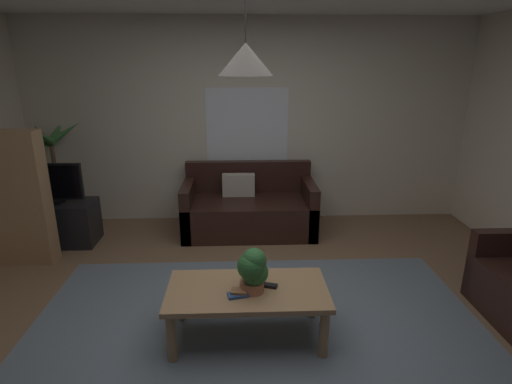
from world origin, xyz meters
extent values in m
cube|color=brown|center=(0.00, 0.00, -0.01)|extent=(5.61, 4.91, 0.02)
cube|color=slate|center=(0.00, -0.20, 0.00)|extent=(3.65, 2.70, 0.01)
cube|color=beige|center=(0.00, 2.49, 1.28)|extent=(5.73, 0.06, 2.56)
cube|color=white|center=(-0.03, 2.46, 1.19)|extent=(1.04, 0.01, 1.06)
cube|color=black|center=(-0.02, 1.95, 0.21)|extent=(1.59, 0.81, 0.42)
cube|color=black|center=(-0.02, 2.30, 0.62)|extent=(1.59, 0.12, 0.40)
cube|color=black|center=(-0.75, 1.95, 0.32)|extent=(0.12, 0.81, 0.64)
cube|color=black|center=(0.72, 1.95, 0.32)|extent=(0.12, 0.81, 0.64)
cube|color=#B7AD9E|center=(-0.15, 2.12, 0.56)|extent=(0.40, 0.12, 0.28)
cube|color=#A87F56|center=(-0.08, -0.09, 0.40)|extent=(1.20, 0.61, 0.04)
cylinder|color=#A87F56|center=(-0.62, -0.33, 0.19)|extent=(0.07, 0.07, 0.38)
cylinder|color=#A87F56|center=(0.46, -0.33, 0.19)|extent=(0.07, 0.07, 0.38)
cylinder|color=#A87F56|center=(-0.62, 0.15, 0.19)|extent=(0.07, 0.07, 0.38)
cylinder|color=#A87F56|center=(0.46, 0.15, 0.19)|extent=(0.07, 0.07, 0.38)
cube|color=#2D4C8C|center=(-0.15, -0.19, 0.43)|extent=(0.16, 0.11, 0.02)
cube|color=#99663F|center=(-0.14, -0.17, 0.45)|extent=(0.12, 0.10, 0.02)
cube|color=black|center=(0.06, -0.07, 0.43)|extent=(0.17, 0.10, 0.02)
cylinder|color=#B77051|center=(-0.05, -0.12, 0.46)|extent=(0.18, 0.18, 0.08)
sphere|color=#2D6B33|center=(-0.03, -0.12, 0.57)|extent=(0.20, 0.20, 0.20)
sphere|color=#2D6B33|center=(-0.05, -0.14, 0.63)|extent=(0.20, 0.20, 0.20)
sphere|color=#2D6B33|center=(-0.03, -0.13, 0.67)|extent=(0.18, 0.18, 0.18)
cube|color=black|center=(-2.25, 1.71, 0.25)|extent=(0.90, 0.44, 0.50)
cube|color=black|center=(-2.25, 1.69, 0.76)|extent=(0.73, 0.05, 0.41)
cube|color=black|center=(-2.25, 1.66, 0.76)|extent=(0.69, 0.00, 0.37)
cube|color=black|center=(-2.25, 1.69, 0.52)|extent=(0.24, 0.16, 0.04)
cylinder|color=#B77051|center=(-2.41, 2.23, 0.15)|extent=(0.32, 0.32, 0.30)
cylinder|color=brown|center=(-2.41, 2.23, 0.70)|extent=(0.05, 0.05, 0.80)
cone|color=#3D7F3D|center=(-2.23, 2.25, 1.21)|extent=(0.42, 0.13, 0.32)
cone|color=#3D7F3D|center=(-2.39, 2.41, 1.21)|extent=(0.14, 0.41, 0.33)
cone|color=#3D7F3D|center=(-2.58, 2.36, 1.18)|extent=(0.39, 0.37, 0.31)
cone|color=#3D7F3D|center=(-2.55, 2.10, 1.17)|extent=(0.33, 0.37, 0.29)
cone|color=#3D7F3D|center=(-2.38, 2.03, 1.19)|extent=(0.16, 0.44, 0.29)
cube|color=#A87F56|center=(-2.43, 1.25, 0.70)|extent=(0.70, 0.22, 1.40)
cylinder|color=black|center=(-0.08, -0.09, 2.35)|extent=(0.01, 0.01, 0.41)
cone|color=#4C4742|center=(-0.08, -0.09, 2.05)|extent=(0.35, 0.35, 0.20)
camera|label=1|loc=(-0.12, -2.76, 2.04)|focal=28.67mm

